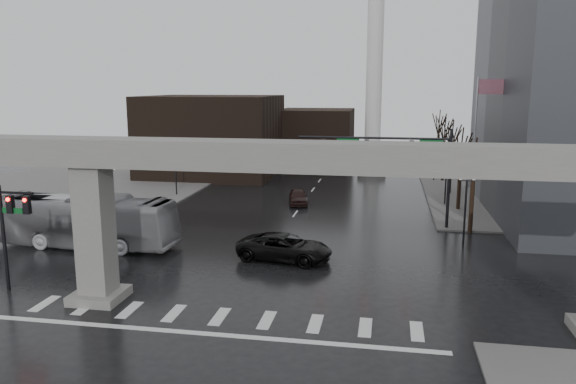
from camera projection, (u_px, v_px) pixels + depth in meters
The scene contains 24 objects.
ground at pixel (225, 309), 28.90m from camera, with size 160.00×160.00×0.00m, color black.
sidewalk_ne at pixel (560, 193), 59.19m from camera, with size 28.00×36.00×0.15m, color #615E5C.
sidewalk_nw at pixel (103, 179), 68.18m from camera, with size 28.00×36.00×0.15m, color #615E5C.
elevated_guideway at pixel (247, 178), 27.38m from camera, with size 48.00×2.60×8.70m.
building_far_left at pixel (212, 136), 70.98m from camera, with size 16.00×14.00×10.00m, color black.
building_far_mid at pixel (316, 138), 78.76m from camera, with size 10.00×10.00×8.00m, color black.
smokestack at pixel (374, 68), 69.82m from camera, with size 3.60×3.60×30.00m.
signal_mast_arm at pixel (401, 156), 44.42m from camera, with size 12.12×0.43×8.00m.
signal_left_pole at pixel (11, 220), 30.73m from camera, with size 2.30×0.30×6.00m.
flagpole_assembly at pixel (479, 132), 46.10m from camera, with size 2.06×0.12×12.00m.
lamp_right_0 at pixel (466, 199), 39.44m from camera, with size 1.22×0.32×5.11m.
lamp_right_1 at pixel (446, 170), 52.98m from camera, with size 1.22×0.32×5.11m.
lamp_right_2 at pixel (435, 152), 66.51m from camera, with size 1.22×0.32×5.11m.
lamp_left_0 at pixel (110, 187), 44.11m from camera, with size 1.22×0.32×5.11m.
lamp_left_1 at pixel (175, 163), 57.65m from camera, with size 1.22×0.32×5.11m.
lamp_left_2 at pixel (216, 148), 71.18m from camera, with size 1.22×0.32×5.11m.
tree_right_0 at pixel (472, 198), 43.28m from camera, with size 1.09×1.58×7.50m.
tree_right_1 at pixel (460, 180), 51.00m from camera, with size 1.09×1.61×7.67m.
tree_right_2 at pixel (451, 167), 58.72m from camera, with size 1.10×1.63×7.85m.
tree_right_3 at pixel (444, 157), 66.44m from camera, with size 1.11×1.66×8.02m.
tree_right_4 at pixel (438, 149), 74.16m from camera, with size 1.12×1.69×8.19m.
pickup_truck at pixel (285, 247), 36.79m from camera, with size 2.86×6.21×1.73m, color black.
city_bus at pixel (84, 221), 39.68m from camera, with size 3.14×13.42×3.74m, color gray.
far_car at pixel (298, 197), 54.10m from camera, with size 1.74×4.33×1.48m, color black.
Camera 1 is at (7.98, -26.25, 11.36)m, focal length 35.00 mm.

